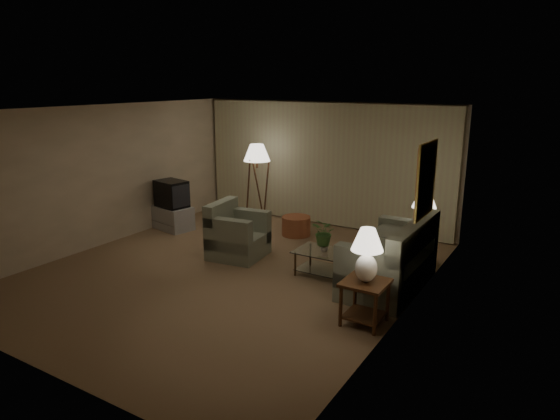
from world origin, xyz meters
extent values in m
plane|color=olive|center=(0.00, 0.00, 0.00)|extent=(7.00, 7.00, 0.00)
cube|color=beige|center=(0.00, 3.50, 1.35)|extent=(6.00, 0.04, 2.70)
cube|color=beige|center=(-3.00, 0.00, 1.35)|extent=(0.04, 7.00, 2.70)
cube|color=beige|center=(3.00, 0.00, 1.35)|extent=(0.04, 7.00, 2.70)
cube|color=white|center=(0.00, 0.00, 2.70)|extent=(6.00, 7.00, 0.04)
cube|color=beige|center=(0.00, 3.42, 1.35)|extent=(5.85, 0.12, 2.65)
cube|color=gold|center=(2.98, 0.80, 1.75)|extent=(0.03, 0.90, 1.10)
cube|color=#AF2120|center=(2.95, 0.80, 1.75)|extent=(0.02, 0.80, 1.00)
cube|color=gray|center=(2.50, 0.77, 0.23)|extent=(1.97, 1.02, 0.45)
cube|color=gray|center=(-0.31, 0.67, 0.21)|extent=(1.16, 1.13, 0.42)
cube|color=#39200F|center=(2.65, -0.58, 0.58)|extent=(0.57, 0.57, 0.04)
cube|color=#39200F|center=(2.65, -0.58, 0.12)|extent=(0.49, 0.49, 0.02)
cylinder|color=#39200F|center=(2.41, -0.81, 0.28)|extent=(0.05, 0.05, 0.56)
cylinder|color=#39200F|center=(2.41, -0.34, 0.28)|extent=(0.05, 0.05, 0.56)
cylinder|color=#39200F|center=(2.89, -0.81, 0.28)|extent=(0.05, 0.05, 0.56)
cylinder|color=#39200F|center=(2.89, -0.34, 0.28)|extent=(0.05, 0.05, 0.56)
cube|color=#39200F|center=(2.65, 2.02, 0.58)|extent=(0.45, 0.38, 0.04)
cube|color=#39200F|center=(2.65, 2.02, 0.12)|extent=(0.38, 0.32, 0.02)
cylinder|color=#39200F|center=(2.48, 1.88, 0.28)|extent=(0.05, 0.05, 0.56)
cylinder|color=#39200F|center=(2.48, 2.16, 0.28)|extent=(0.05, 0.05, 0.56)
cylinder|color=#39200F|center=(2.82, 1.88, 0.28)|extent=(0.05, 0.05, 0.56)
cylinder|color=#39200F|center=(2.82, 2.16, 0.28)|extent=(0.05, 0.05, 0.56)
ellipsoid|color=white|center=(2.65, -0.58, 0.78)|extent=(0.29, 0.29, 0.37)
cylinder|color=white|center=(2.65, -0.58, 1.01)|extent=(0.03, 0.03, 0.08)
cone|color=#F0E3CD|center=(2.65, -0.58, 1.18)|extent=(0.42, 0.42, 0.29)
ellipsoid|color=white|center=(2.65, 2.02, 0.78)|extent=(0.29, 0.29, 0.36)
cylinder|color=white|center=(2.65, 2.02, 1.00)|extent=(0.03, 0.03, 0.08)
cone|color=#F0E3CD|center=(2.65, 2.02, 1.17)|extent=(0.41, 0.41, 0.29)
cube|color=silver|center=(1.58, 0.67, 0.41)|extent=(1.23, 0.67, 0.02)
cube|color=silver|center=(1.58, 0.67, 0.10)|extent=(1.14, 0.58, 0.01)
cylinder|color=#402E19|center=(1.04, 0.41, 0.20)|extent=(0.04, 0.04, 0.40)
cylinder|color=#402E19|center=(1.04, 0.94, 0.20)|extent=(0.04, 0.04, 0.40)
cylinder|color=#402E19|center=(2.13, 0.41, 0.20)|extent=(0.04, 0.04, 0.40)
cylinder|color=#402E19|center=(2.13, 0.94, 0.20)|extent=(0.04, 0.04, 0.40)
cube|color=#979799|center=(-2.55, 1.35, 0.25)|extent=(1.07, 0.87, 0.50)
cube|color=black|center=(-2.55, 1.35, 0.78)|extent=(0.84, 0.73, 0.57)
cylinder|color=#39200F|center=(-1.20, 2.63, 1.40)|extent=(0.04, 0.04, 0.26)
cone|color=#F0E3CD|center=(-1.20, 2.63, 1.61)|extent=(0.58, 0.58, 0.36)
cylinder|color=#9F5436|center=(-0.05, 2.35, 0.20)|extent=(0.78, 0.78, 0.40)
imported|color=white|center=(1.43, 0.67, 0.48)|extent=(0.17, 0.17, 0.14)
imported|color=#497C37|center=(1.43, 0.67, 0.78)|extent=(0.50, 0.46, 0.45)
imported|color=olive|center=(1.83, 0.57, 0.42)|extent=(0.18, 0.24, 0.02)
camera|label=1|loc=(4.84, -6.33, 3.15)|focal=32.00mm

